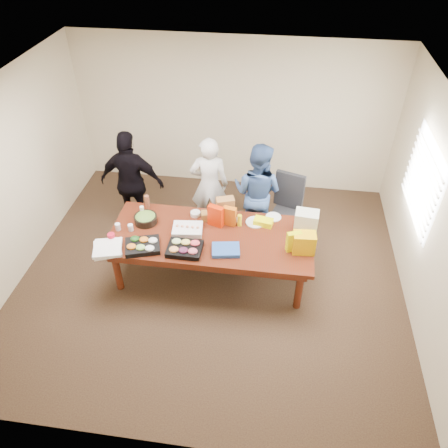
# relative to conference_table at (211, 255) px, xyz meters

# --- Properties ---
(floor) EXTENTS (5.50, 5.00, 0.02)m
(floor) POSITION_rel_conference_table_xyz_m (0.00, 0.00, -0.39)
(floor) COLOR #47301E
(floor) RESTS_ON ground
(ceiling) EXTENTS (5.50, 5.00, 0.02)m
(ceiling) POSITION_rel_conference_table_xyz_m (0.00, 0.00, 2.33)
(ceiling) COLOR white
(ceiling) RESTS_ON wall_back
(wall_back) EXTENTS (5.50, 0.04, 2.70)m
(wall_back) POSITION_rel_conference_table_xyz_m (0.00, 2.50, 0.98)
(wall_back) COLOR beige
(wall_back) RESTS_ON floor
(wall_front) EXTENTS (5.50, 0.04, 2.70)m
(wall_front) POSITION_rel_conference_table_xyz_m (0.00, -2.50, 0.98)
(wall_front) COLOR beige
(wall_front) RESTS_ON floor
(wall_left) EXTENTS (0.04, 5.00, 2.70)m
(wall_left) POSITION_rel_conference_table_xyz_m (-2.75, 0.00, 0.98)
(wall_left) COLOR beige
(wall_left) RESTS_ON floor
(wall_right) EXTENTS (0.04, 5.00, 2.70)m
(wall_right) POSITION_rel_conference_table_xyz_m (2.75, 0.00, 0.98)
(wall_right) COLOR beige
(wall_right) RESTS_ON floor
(window_panel) EXTENTS (0.03, 1.40, 1.10)m
(window_panel) POSITION_rel_conference_table_xyz_m (2.72, 0.60, 1.12)
(window_panel) COLOR white
(window_panel) RESTS_ON wall_right
(window_blinds) EXTENTS (0.04, 1.36, 1.00)m
(window_blinds) POSITION_rel_conference_table_xyz_m (2.68, 0.60, 1.12)
(window_blinds) COLOR beige
(window_blinds) RESTS_ON wall_right
(conference_table) EXTENTS (2.80, 1.20, 0.75)m
(conference_table) POSITION_rel_conference_table_xyz_m (0.00, 0.00, 0.00)
(conference_table) COLOR #4C1C0F
(conference_table) RESTS_ON floor
(office_chair) EXTENTS (0.70, 0.70, 1.09)m
(office_chair) POSITION_rel_conference_table_xyz_m (1.04, 0.90, 0.17)
(office_chair) COLOR black
(office_chair) RESTS_ON floor
(person_center) EXTENTS (0.64, 0.46, 1.64)m
(person_center) POSITION_rel_conference_table_xyz_m (-0.20, 1.11, 0.44)
(person_center) COLOR silver
(person_center) RESTS_ON floor
(person_right) EXTENTS (0.96, 0.85, 1.64)m
(person_right) POSITION_rel_conference_table_xyz_m (0.56, 1.02, 0.44)
(person_right) COLOR #345182
(person_right) RESTS_ON floor
(person_left) EXTENTS (1.02, 0.45, 1.72)m
(person_left) POSITION_rel_conference_table_xyz_m (-1.40, 0.96, 0.48)
(person_left) COLOR black
(person_left) RESTS_ON floor
(veggie_tray) EXTENTS (0.53, 0.47, 0.07)m
(veggie_tray) POSITION_rel_conference_table_xyz_m (-0.85, -0.38, 0.41)
(veggie_tray) COLOR black
(veggie_tray) RESTS_ON conference_table
(fruit_tray) EXTENTS (0.46, 0.36, 0.07)m
(fruit_tray) POSITION_rel_conference_table_xyz_m (-0.29, -0.35, 0.41)
(fruit_tray) COLOR black
(fruit_tray) RESTS_ON conference_table
(sheet_cake) EXTENTS (0.44, 0.35, 0.07)m
(sheet_cake) POSITION_rel_conference_table_xyz_m (-0.33, 0.04, 0.41)
(sheet_cake) COLOR white
(sheet_cake) RESTS_ON conference_table
(salad_bowl) EXTENTS (0.36, 0.36, 0.11)m
(salad_bowl) POSITION_rel_conference_table_xyz_m (-0.96, 0.16, 0.43)
(salad_bowl) COLOR black
(salad_bowl) RESTS_ON conference_table
(chip_bag_blue) EXTENTS (0.40, 0.32, 0.05)m
(chip_bag_blue) POSITION_rel_conference_table_xyz_m (0.25, -0.29, 0.40)
(chip_bag_blue) COLOR #254FA1
(chip_bag_blue) RESTS_ON conference_table
(chip_bag_red) EXTENTS (0.24, 0.16, 0.32)m
(chip_bag_red) POSITION_rel_conference_table_xyz_m (0.03, 0.24, 0.53)
(chip_bag_red) COLOR red
(chip_bag_red) RESTS_ON conference_table
(chip_bag_yellow) EXTENTS (0.21, 0.14, 0.29)m
(chip_bag_yellow) POSITION_rel_conference_table_xyz_m (1.12, -0.14, 0.52)
(chip_bag_yellow) COLOR #DED800
(chip_bag_yellow) RESTS_ON conference_table
(chip_bag_orange) EXTENTS (0.20, 0.12, 0.29)m
(chip_bag_orange) POSITION_rel_conference_table_xyz_m (0.22, 0.28, 0.52)
(chip_bag_orange) COLOR #C5560C
(chip_bag_orange) RESTS_ON conference_table
(mayo_jar) EXTENTS (0.10, 0.10, 0.15)m
(mayo_jar) POSITION_rel_conference_table_xyz_m (0.03, 0.26, 0.45)
(mayo_jar) COLOR silver
(mayo_jar) RESTS_ON conference_table
(mustard_bottle) EXTENTS (0.08, 0.08, 0.18)m
(mustard_bottle) POSITION_rel_conference_table_xyz_m (0.37, 0.27, 0.46)
(mustard_bottle) COLOR yellow
(mustard_bottle) RESTS_ON conference_table
(dressing_bottle) EXTENTS (0.08, 0.08, 0.21)m
(dressing_bottle) POSITION_rel_conference_table_xyz_m (-1.03, 0.50, 0.48)
(dressing_bottle) COLOR brown
(dressing_bottle) RESTS_ON conference_table
(ranch_bottle) EXTENTS (0.06, 0.06, 0.18)m
(ranch_bottle) POSITION_rel_conference_table_xyz_m (-1.04, 0.28, 0.46)
(ranch_bottle) COLOR silver
(ranch_bottle) RESTS_ON conference_table
(banana_bunch) EXTENTS (0.29, 0.20, 0.09)m
(banana_bunch) POSITION_rel_conference_table_xyz_m (0.70, 0.34, 0.42)
(banana_bunch) COLOR #F7FA01
(banana_bunch) RESTS_ON conference_table
(bread_loaf) EXTENTS (0.33, 0.19, 0.12)m
(bread_loaf) POSITION_rel_conference_table_xyz_m (-0.04, 0.36, 0.44)
(bread_loaf) COLOR olive
(bread_loaf) RESTS_ON conference_table
(kraft_bag) EXTENTS (0.28, 0.21, 0.33)m
(kraft_bag) POSITION_rel_conference_table_xyz_m (0.14, 0.43, 0.54)
(kraft_bag) COLOR #95612F
(kraft_bag) RESTS_ON conference_table
(red_cup) EXTENTS (0.12, 0.12, 0.13)m
(red_cup) POSITION_rel_conference_table_xyz_m (-1.30, -0.31, 0.44)
(red_cup) COLOR red
(red_cup) RESTS_ON conference_table
(clear_cup_a) EXTENTS (0.07, 0.07, 0.10)m
(clear_cup_a) POSITION_rel_conference_table_xyz_m (-1.30, -0.06, 0.43)
(clear_cup_a) COLOR white
(clear_cup_a) RESTS_ON conference_table
(clear_cup_b) EXTENTS (0.07, 0.07, 0.10)m
(clear_cup_b) POSITION_rel_conference_table_xyz_m (-1.12, -0.05, 0.42)
(clear_cup_b) COLOR white
(clear_cup_b) RESTS_ON conference_table
(pizza_box_lower) EXTENTS (0.47, 0.47, 0.04)m
(pizza_box_lower) POSITION_rel_conference_table_xyz_m (-1.30, -0.48, 0.40)
(pizza_box_lower) COLOR white
(pizza_box_lower) RESTS_ON conference_table
(pizza_box_upper) EXTENTS (0.44, 0.44, 0.04)m
(pizza_box_upper) POSITION_rel_conference_table_xyz_m (-1.28, -0.51, 0.44)
(pizza_box_upper) COLOR white
(pizza_box_upper) RESTS_ON pizza_box_lower
(plate_a) EXTENTS (0.32, 0.32, 0.02)m
(plate_a) POSITION_rel_conference_table_xyz_m (0.58, 0.36, 0.38)
(plate_a) COLOR silver
(plate_a) RESTS_ON conference_table
(plate_b) EXTENTS (0.28, 0.28, 0.01)m
(plate_b) POSITION_rel_conference_table_xyz_m (0.83, 0.52, 0.38)
(plate_b) COLOR white
(plate_b) RESTS_ON conference_table
(dip_bowl_a) EXTENTS (0.16, 0.16, 0.05)m
(dip_bowl_a) POSITION_rel_conference_table_xyz_m (0.26, 0.36, 0.40)
(dip_bowl_a) COLOR #F6F2C6
(dip_bowl_a) RESTS_ON conference_table
(dip_bowl_b) EXTENTS (0.15, 0.15, 0.06)m
(dip_bowl_b) POSITION_rel_conference_table_xyz_m (-0.29, 0.41, 0.40)
(dip_bowl_b) COLOR silver
(dip_bowl_b) RESTS_ON conference_table
(grocery_bag_white) EXTENTS (0.33, 0.25, 0.34)m
(grocery_bag_white) POSITION_rel_conference_table_xyz_m (1.28, 0.26, 0.54)
(grocery_bag_white) COLOR silver
(grocery_bag_white) RESTS_ON conference_table
(grocery_bag_yellow) EXTENTS (0.30, 0.22, 0.29)m
(grocery_bag_yellow) POSITION_rel_conference_table_xyz_m (1.25, -0.14, 0.52)
(grocery_bag_yellow) COLOR #F0B104
(grocery_bag_yellow) RESTS_ON conference_table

